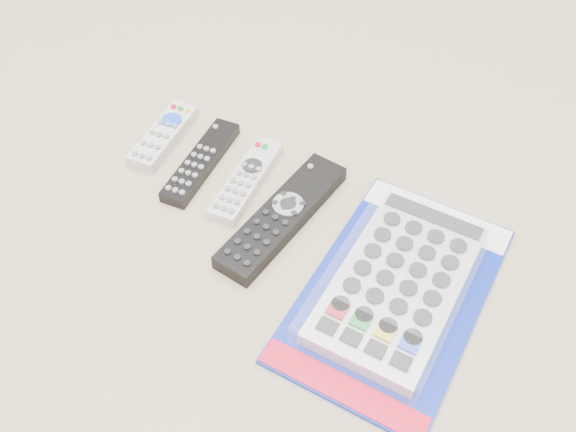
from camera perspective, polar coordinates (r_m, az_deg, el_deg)
The scene contains 5 objects.
remote_small_grey at distance 1.03m, azimuth -11.00°, elevation 7.05°, with size 0.07×0.15×0.02m.
remote_slim_black at distance 0.98m, azimuth -7.76°, elevation 4.79°, with size 0.06×0.18×0.02m.
remote_silver_dvd at distance 0.94m, azimuth -3.74°, elevation 3.26°, with size 0.07×0.18×0.02m.
remote_large_black at distance 0.89m, azimuth -0.52°, elevation -0.01°, with size 0.07×0.24×0.03m.
jumbo_remote_packaged at distance 0.82m, azimuth 9.80°, elevation -5.81°, with size 0.22×0.35×0.05m.
Camera 1 is at (0.33, -0.52, 0.68)m, focal length 40.00 mm.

